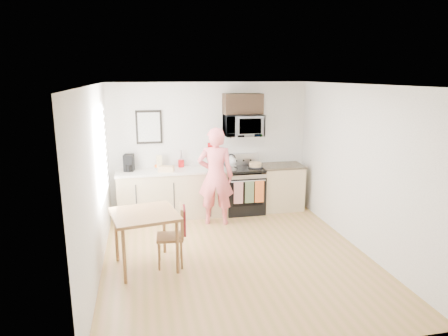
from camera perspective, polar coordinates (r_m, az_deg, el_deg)
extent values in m
plane|color=olive|center=(6.33, 1.74, -12.44)|extent=(4.60, 4.60, 0.00)
cube|color=beige|center=(8.09, -2.01, 2.95)|extent=(4.00, 0.04, 2.60)
cube|color=beige|center=(3.80, 10.11, -9.29)|extent=(4.00, 0.04, 2.60)
cube|color=beige|center=(5.77, -17.88, -1.91)|extent=(0.04, 4.60, 2.60)
cube|color=beige|center=(6.64, 18.85, -0.04)|extent=(0.04, 4.60, 2.60)
cube|color=silver|center=(5.71, 1.92, 11.79)|extent=(4.00, 4.60, 0.04)
cube|color=white|center=(6.49, -17.17, 2.04)|extent=(0.02, 1.40, 1.50)
cube|color=white|center=(6.49, -17.09, 2.05)|extent=(0.01, 1.30, 1.40)
cube|color=tan|center=(7.91, -7.32, -3.74)|extent=(2.10, 0.60, 0.90)
cube|color=beige|center=(7.78, -7.42, -0.43)|extent=(2.14, 0.64, 0.04)
cube|color=tan|center=(8.36, 8.11, -2.82)|extent=(0.84, 0.60, 0.90)
cube|color=black|center=(8.25, 8.21, 0.32)|extent=(0.88, 0.64, 0.04)
cube|color=black|center=(8.13, 2.83, -3.64)|extent=(0.76, 0.65, 0.77)
cube|color=black|center=(7.82, 3.41, -3.85)|extent=(0.61, 0.02, 0.45)
cube|color=#B6B6BB|center=(7.73, 3.44, -1.51)|extent=(0.74, 0.02, 0.14)
cylinder|color=#B6B6BB|center=(7.70, 3.53, -1.88)|extent=(0.68, 0.02, 0.02)
cube|color=black|center=(7.99, 2.87, -0.12)|extent=(0.76, 0.65, 0.04)
cube|color=#B6B6BB|center=(8.22, 2.39, 1.26)|extent=(0.76, 0.08, 0.24)
cube|color=silver|center=(7.70, 2.08, -3.55)|extent=(0.18, 0.02, 0.44)
cube|color=#647A51|center=(7.76, 3.66, -3.45)|extent=(0.18, 0.02, 0.44)
cube|color=#C1441D|center=(7.81, 5.08, -3.36)|extent=(0.18, 0.02, 0.44)
imported|color=#B6B6BB|center=(7.94, 2.75, 6.10)|extent=(0.76, 0.51, 0.42)
cube|color=black|center=(7.94, 2.70, 9.15)|extent=(0.76, 0.35, 0.40)
cube|color=black|center=(7.89, -10.67, 5.77)|extent=(0.50, 0.03, 0.65)
cube|color=#A0A49B|center=(7.87, -10.67, 5.75)|extent=(0.42, 0.01, 0.56)
cube|color=#B80F13|center=(8.09, -1.64, 2.94)|extent=(0.20, 0.02, 0.20)
imported|color=#CD383F|center=(7.35, -1.20, -1.20)|extent=(0.75, 0.59, 1.82)
cube|color=brown|center=(5.80, -11.29, -6.51)|extent=(0.88, 0.88, 0.04)
cylinder|color=brown|center=(5.57, -14.07, -12.13)|extent=(0.05, 0.05, 0.78)
cylinder|color=brown|center=(5.71, -6.69, -11.18)|extent=(0.05, 0.05, 0.78)
cylinder|color=brown|center=(6.24, -15.14, -9.39)|extent=(0.05, 0.05, 0.78)
cylinder|color=brown|center=(6.36, -8.55, -8.62)|extent=(0.05, 0.05, 0.78)
cube|color=brown|center=(5.95, -7.74, -9.73)|extent=(0.40, 0.40, 0.04)
cube|color=brown|center=(5.86, -6.04, -7.53)|extent=(0.06, 0.38, 0.45)
cube|color=maroon|center=(5.86, -5.81, -7.44)|extent=(0.08, 0.34, 0.38)
cylinder|color=brown|center=(5.90, -9.26, -12.41)|extent=(0.03, 0.03, 0.42)
cylinder|color=brown|center=(5.89, -6.06, -12.31)|extent=(0.03, 0.03, 0.42)
cylinder|color=brown|center=(6.19, -9.21, -11.13)|extent=(0.03, 0.03, 0.42)
cylinder|color=brown|center=(6.19, -6.17, -11.04)|extent=(0.03, 0.03, 0.42)
cube|color=brown|center=(8.04, -0.79, 1.12)|extent=(0.17, 0.18, 0.23)
cylinder|color=#B80F13|center=(7.99, -6.14, 0.65)|extent=(0.12, 0.12, 0.14)
imported|color=white|center=(7.90, -9.35, 0.03)|extent=(0.24, 0.24, 0.05)
cube|color=#D5BD80|center=(7.86, -9.24, 0.80)|extent=(0.11, 0.11, 0.27)
cube|color=black|center=(7.84, -13.43, 0.75)|extent=(0.21, 0.25, 0.32)
cylinder|color=black|center=(7.76, -13.42, 0.02)|extent=(0.12, 0.12, 0.12)
cube|color=tan|center=(7.66, -8.26, -0.11)|extent=(0.32, 0.20, 0.11)
cylinder|color=black|center=(8.02, 4.49, 0.15)|extent=(0.30, 0.30, 0.02)
cylinder|color=tan|center=(8.01, 4.50, 0.50)|extent=(0.25, 0.25, 0.08)
sphere|color=white|center=(8.03, 1.02, 0.92)|extent=(0.21, 0.21, 0.21)
cone|color=white|center=(8.01, 1.02, 1.69)|extent=(0.07, 0.07, 0.07)
torus|color=black|center=(8.02, 1.02, 1.38)|extent=(0.19, 0.02, 0.19)
cylinder|color=#B6B6BB|center=(7.77, 1.15, 0.03)|extent=(0.18, 0.18, 0.09)
cylinder|color=black|center=(7.65, 1.64, 0.08)|extent=(0.06, 0.16, 0.02)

